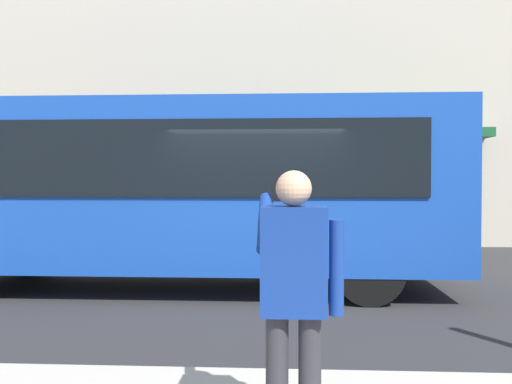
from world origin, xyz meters
TOP-DOWN VIEW (x-y plane):
  - ground_plane at (0.00, 0.00)m, footprint 60.00×60.00m
  - building_facade_far at (-0.02, -6.80)m, footprint 28.00×1.55m
  - red_bus at (1.40, -0.64)m, footprint 9.05×2.54m
  - pedestrian_photographer at (-0.48, 4.86)m, footprint 0.53×0.52m

SIDE VIEW (x-z plane):
  - ground_plane at x=0.00m, z-range 0.00..0.00m
  - pedestrian_photographer at x=-0.48m, z-range 0.29..1.99m
  - red_bus at x=1.40m, z-range 0.14..3.22m
  - building_facade_far at x=-0.02m, z-range -0.01..11.99m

